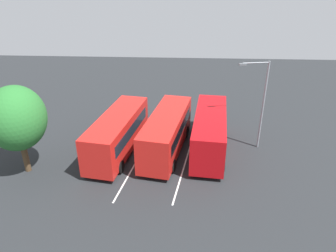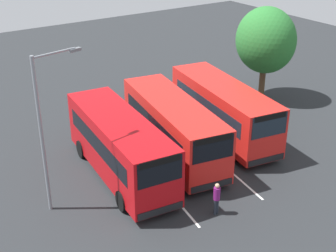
{
  "view_description": "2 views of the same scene",
  "coord_description": "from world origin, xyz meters",
  "px_view_note": "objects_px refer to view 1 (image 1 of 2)",
  "views": [
    {
      "loc": [
        -22.39,
        -1.56,
        13.43
      ],
      "look_at": [
        1.22,
        -0.2,
        1.91
      ],
      "focal_mm": 33.19,
      "sensor_mm": 36.0,
      "label": 1
    },
    {
      "loc": [
        20.09,
        -13.82,
        13.24
      ],
      "look_at": [
        0.31,
        -0.44,
        1.9
      ],
      "focal_mm": 50.83,
      "sensor_mm": 36.0,
      "label": 2
    }
  ],
  "objects_px": {
    "pedestrian": "(186,113)",
    "depot_tree": "(17,118)",
    "bus_far_left": "(210,131)",
    "bus_center_left": "(167,131)",
    "bus_center_right": "(118,132)",
    "street_lamp": "(261,100)"
  },
  "relations": [
    {
      "from": "pedestrian",
      "to": "depot_tree",
      "type": "bearing_deg",
      "value": -63.9
    },
    {
      "from": "bus_far_left",
      "to": "bus_center_left",
      "type": "height_order",
      "value": "same"
    },
    {
      "from": "bus_center_right",
      "to": "bus_far_left",
      "type": "bearing_deg",
      "value": -75.94
    },
    {
      "from": "bus_center_left",
      "to": "pedestrian",
      "type": "xyz_separation_m",
      "value": [
        5.78,
        -1.56,
        -0.85
      ]
    },
    {
      "from": "bus_center_right",
      "to": "depot_tree",
      "type": "xyz_separation_m",
      "value": [
        -3.21,
        6.39,
        2.54
      ]
    },
    {
      "from": "bus_far_left",
      "to": "depot_tree",
      "type": "bearing_deg",
      "value": 111.48
    },
    {
      "from": "bus_center_left",
      "to": "pedestrian",
      "type": "bearing_deg",
      "value": -5.14
    },
    {
      "from": "depot_tree",
      "to": "bus_center_right",
      "type": "bearing_deg",
      "value": -63.33
    },
    {
      "from": "bus_center_right",
      "to": "street_lamp",
      "type": "relative_size",
      "value": 1.25
    },
    {
      "from": "bus_far_left",
      "to": "bus_center_right",
      "type": "xyz_separation_m",
      "value": [
        -0.67,
        7.53,
        0.0
      ]
    },
    {
      "from": "bus_far_left",
      "to": "street_lamp",
      "type": "distance_m",
      "value": 4.81
    },
    {
      "from": "bus_center_left",
      "to": "depot_tree",
      "type": "distance_m",
      "value": 11.26
    },
    {
      "from": "pedestrian",
      "to": "depot_tree",
      "type": "height_order",
      "value": "depot_tree"
    },
    {
      "from": "street_lamp",
      "to": "depot_tree",
      "type": "xyz_separation_m",
      "value": [
        -4.61,
        17.94,
        0.01
      ]
    },
    {
      "from": "bus_far_left",
      "to": "pedestrian",
      "type": "relative_size",
      "value": 5.72
    },
    {
      "from": "street_lamp",
      "to": "bus_far_left",
      "type": "bearing_deg",
      "value": -0.09
    },
    {
      "from": "pedestrian",
      "to": "bus_center_right",
      "type": "bearing_deg",
      "value": -54.01
    },
    {
      "from": "bus_center_right",
      "to": "depot_tree",
      "type": "relative_size",
      "value": 1.41
    },
    {
      "from": "pedestrian",
      "to": "street_lamp",
      "type": "xyz_separation_m",
      "value": [
        -4.75,
        -6.02,
        3.38
      ]
    },
    {
      "from": "bus_center_right",
      "to": "depot_tree",
      "type": "height_order",
      "value": "depot_tree"
    },
    {
      "from": "bus_center_right",
      "to": "street_lamp",
      "type": "distance_m",
      "value": 11.91
    },
    {
      "from": "bus_far_left",
      "to": "pedestrian",
      "type": "xyz_separation_m",
      "value": [
        5.48,
        2.0,
        -0.85
      ]
    }
  ]
}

